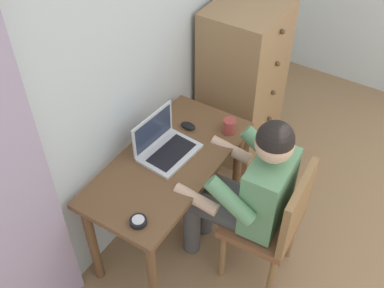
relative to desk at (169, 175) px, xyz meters
The scene contains 10 objects.
wall_back 0.76m from the desk, 57.32° to the left, with size 4.80×0.05×2.50m, color silver.
curtain_panel 1.04m from the desk, 162.68° to the left, with size 0.54×0.03×2.19m, color #B29EBC.
desk is the anchor object (origin of this frame).
dresser 1.06m from the desk, ahead, with size 0.60×0.50×1.24m.
chair 0.67m from the desk, 81.90° to the right, with size 0.44×0.42×0.89m.
person_seated 0.49m from the desk, 79.71° to the right, with size 0.54×0.60×1.21m.
laptop 0.19m from the desk, 50.29° to the left, with size 0.36×0.28×0.24m.
computer_mouse 0.34m from the desk, 10.13° to the left, with size 0.06×0.10×0.03m, color black.
desk_clock 0.49m from the desk, 164.97° to the right, with size 0.09×0.09×0.03m.
coffee_mug 0.48m from the desk, 23.99° to the right, with size 0.12×0.08×0.09m.
Camera 1 is at (-1.78, 0.73, 2.69)m, focal length 44.07 mm.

